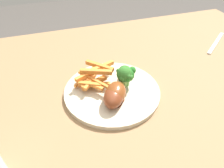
# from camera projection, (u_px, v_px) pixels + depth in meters

# --- Properties ---
(dining_table) EXTENTS (1.25, 0.78, 0.73)m
(dining_table) POSITION_uv_depth(u_px,v_px,m) (128.00, 100.00, 0.72)
(dining_table) COLOR #8E6B47
(dining_table) RESTS_ON ground_plane
(dinner_plate) EXTENTS (0.26, 0.26, 0.01)m
(dinner_plate) POSITION_uv_depth(u_px,v_px,m) (112.00, 91.00, 0.60)
(dinner_plate) COLOR beige
(dinner_plate) RESTS_ON dining_table
(broccoli_floret_front) EXTENTS (0.04, 0.05, 0.06)m
(broccoli_floret_front) POSITION_uv_depth(u_px,v_px,m) (124.00, 75.00, 0.58)
(broccoli_floret_front) COLOR #8DAC50
(broccoli_floret_front) RESTS_ON dinner_plate
(broccoli_floret_middle) EXTENTS (0.04, 0.04, 0.06)m
(broccoli_floret_middle) POSITION_uv_depth(u_px,v_px,m) (125.00, 74.00, 0.59)
(broccoli_floret_middle) COLOR #78BE47
(broccoli_floret_middle) RESTS_ON dinner_plate
(broccoli_floret_back) EXTENTS (0.05, 0.05, 0.06)m
(broccoli_floret_back) POSITION_uv_depth(u_px,v_px,m) (127.00, 74.00, 0.58)
(broccoli_floret_back) COLOR #74AB4F
(broccoli_floret_back) RESTS_ON dinner_plate
(carrot_fries_pile) EXTENTS (0.13, 0.14, 0.05)m
(carrot_fries_pile) POSITION_uv_depth(u_px,v_px,m) (94.00, 76.00, 0.60)
(carrot_fries_pile) COLOR orange
(carrot_fries_pile) RESTS_ON dinner_plate
(chicken_drumstick_near) EXTENTS (0.09, 0.12, 0.05)m
(chicken_drumstick_near) POSITION_uv_depth(u_px,v_px,m) (116.00, 92.00, 0.55)
(chicken_drumstick_near) COLOR #57240F
(chicken_drumstick_near) RESTS_ON dinner_plate
(chicken_drumstick_far) EXTENTS (0.10, 0.13, 0.04)m
(chicken_drumstick_far) POSITION_uv_depth(u_px,v_px,m) (114.00, 95.00, 0.54)
(chicken_drumstick_far) COLOR #511F10
(chicken_drumstick_far) RESTS_ON dinner_plate
(fork) EXTENTS (0.16, 0.12, 0.00)m
(fork) POSITION_uv_depth(u_px,v_px,m) (216.00, 43.00, 0.81)
(fork) COLOR silver
(fork) RESTS_ON dining_table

